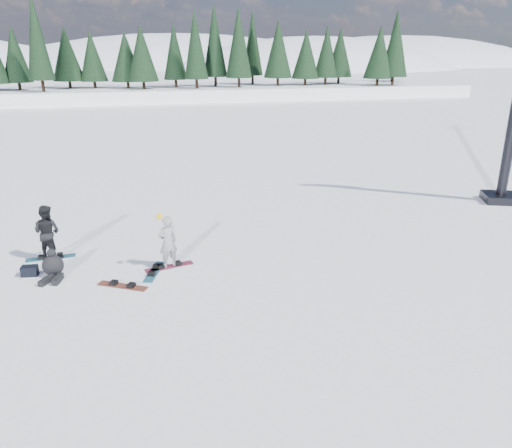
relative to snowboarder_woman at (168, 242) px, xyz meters
The scene contains 10 objects.
ground 0.99m from the snowboarder_woman, 48.48° to the right, with size 420.00×420.00×0.00m, color white.
alpine_backdrop 189.69m from the snowboarder_woman, 93.45° to the left, with size 412.50×227.00×53.20m.
snowboarder_woman is the anchor object (origin of this frame).
snowboarder_man 3.99m from the snowboarder_woman, 155.89° to the left, with size 0.87×0.68×1.79m, color black.
seated_rider 3.40m from the snowboarder_woman, behind, with size 0.76×1.11×0.86m.
gear_bag 4.14m from the snowboarder_woman, behind, with size 0.45×0.30×0.30m, color black.
snowboard_woman 0.82m from the snowboarder_woman, 30.96° to the left, with size 1.50×0.28×0.03m, color maroon.
snowboard_man 4.07m from the snowboarder_woman, 155.89° to the left, with size 1.50×0.28×0.03m, color #186E88.
snowboard_loose_b 1.91m from the snowboarder_woman, 144.07° to the right, with size 1.50×0.28×0.03m, color #963B20.
snowboard_loose_a 0.98m from the snowboarder_woman, 150.85° to the right, with size 1.50×0.28×0.03m, color teal.
Camera 1 is at (-1.17, -13.89, 6.39)m, focal length 35.00 mm.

